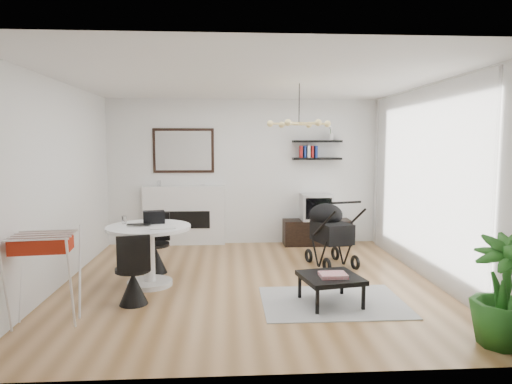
{
  "coord_description": "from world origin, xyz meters",
  "views": [
    {
      "loc": [
        -0.29,
        -6.02,
        1.87
      ],
      "look_at": [
        0.11,
        0.4,
        1.19
      ],
      "focal_mm": 32.0,
      "sensor_mm": 36.0,
      "label": 1
    }
  ],
  "objects": [
    {
      "name": "floor",
      "position": [
        0.0,
        0.0,
        0.0
      ],
      "size": [
        5.0,
        5.0,
        0.0
      ],
      "primitive_type": "plane",
      "color": "brown",
      "rests_on": "ground"
    },
    {
      "name": "ceiling",
      "position": [
        0.0,
        0.0,
        2.7
      ],
      "size": [
        5.0,
        5.0,
        0.0
      ],
      "primitive_type": "plane",
      "color": "white",
      "rests_on": "wall_back"
    },
    {
      "name": "wall_back",
      "position": [
        0.0,
        2.5,
        1.35
      ],
      "size": [
        5.0,
        0.0,
        5.0
      ],
      "primitive_type": "plane",
      "rotation": [
        1.57,
        0.0,
        0.0
      ],
      "color": "white",
      "rests_on": "floor"
    },
    {
      "name": "wall_left",
      "position": [
        -2.5,
        0.0,
        1.35
      ],
      "size": [
        0.0,
        5.0,
        5.0
      ],
      "primitive_type": "plane",
      "rotation": [
        1.57,
        0.0,
        1.57
      ],
      "color": "white",
      "rests_on": "floor"
    },
    {
      "name": "wall_right",
      "position": [
        2.5,
        0.0,
        1.35
      ],
      "size": [
        0.0,
        5.0,
        5.0
      ],
      "primitive_type": "plane",
      "rotation": [
        1.57,
        0.0,
        -1.57
      ],
      "color": "white",
      "rests_on": "floor"
    },
    {
      "name": "sheer_curtain",
      "position": [
        2.4,
        0.2,
        1.35
      ],
      "size": [
        0.04,
        3.6,
        2.6
      ],
      "primitive_type": "cube",
      "color": "white",
      "rests_on": "wall_right"
    },
    {
      "name": "fireplace",
      "position": [
        -1.1,
        2.42,
        0.69
      ],
      "size": [
        1.5,
        0.17,
        2.16
      ],
      "color": "white",
      "rests_on": "floor"
    },
    {
      "name": "shelf_lower",
      "position": [
        1.37,
        2.37,
        1.6
      ],
      "size": [
        0.9,
        0.25,
        0.04
      ],
      "primitive_type": "cube",
      "color": "black",
      "rests_on": "wall_back"
    },
    {
      "name": "shelf_upper",
      "position": [
        1.37,
        2.37,
        1.92
      ],
      "size": [
        0.9,
        0.25,
        0.04
      ],
      "primitive_type": "cube",
      "color": "black",
      "rests_on": "wall_back"
    },
    {
      "name": "pendant_lamp",
      "position": [
        0.7,
        0.3,
        2.15
      ],
      "size": [
        0.9,
        0.9,
        0.1
      ],
      "primitive_type": null,
      "color": "#E1C776",
      "rests_on": "ceiling"
    },
    {
      "name": "tv_console",
      "position": [
        1.37,
        2.27,
        0.23
      ],
      "size": [
        1.24,
        0.43,
        0.47
      ],
      "primitive_type": "cube",
      "color": "black",
      "rests_on": "floor"
    },
    {
      "name": "crt_tv",
      "position": [
        1.35,
        2.27,
        0.71
      ],
      "size": [
        0.56,
        0.49,
        0.49
      ],
      "color": "silver",
      "rests_on": "tv_console"
    },
    {
      "name": "dining_table",
      "position": [
        -1.33,
        -0.05,
        0.53
      ],
      "size": [
        1.1,
        1.1,
        0.8
      ],
      "color": "white",
      "rests_on": "floor"
    },
    {
      "name": "laptop",
      "position": [
        -1.46,
        -0.08,
        0.82
      ],
      "size": [
        0.32,
        0.21,
        0.02
      ],
      "primitive_type": "imported",
      "rotation": [
        0.0,
        0.0,
        0.04
      ],
      "color": "black",
      "rests_on": "dining_table"
    },
    {
      "name": "black_bag",
      "position": [
        -1.29,
        0.15,
        0.89
      ],
      "size": [
        0.31,
        0.22,
        0.17
      ],
      "primitive_type": "cube",
      "rotation": [
        0.0,
        0.0,
        0.22
      ],
      "color": "black",
      "rests_on": "dining_table"
    },
    {
      "name": "newspaper",
      "position": [
        -1.12,
        -0.19,
        0.81
      ],
      "size": [
        0.36,
        0.31,
        0.01
      ],
      "primitive_type": "cube",
      "rotation": [
        0.0,
        0.0,
        0.14
      ],
      "color": "silver",
      "rests_on": "dining_table"
    },
    {
      "name": "drinking_glass",
      "position": [
        -1.69,
        0.14,
        0.85
      ],
      "size": [
        0.06,
        0.06,
        0.1
      ],
      "primitive_type": "cylinder",
      "color": "white",
      "rests_on": "dining_table"
    },
    {
      "name": "chair_far",
      "position": [
        -1.35,
        0.57,
        0.27
      ],
      "size": [
        0.41,
        0.42,
        0.86
      ],
      "rotation": [
        0.0,
        0.0,
        -0.03
      ],
      "color": "black",
      "rests_on": "floor"
    },
    {
      "name": "chair_near",
      "position": [
        -1.4,
        -0.78,
        0.27
      ],
      "size": [
        0.44,
        0.45,
        0.85
      ],
      "rotation": [
        0.0,
        0.0,
        3.42
      ],
      "color": "black",
      "rests_on": "floor"
    },
    {
      "name": "drying_rack",
      "position": [
        -2.18,
        -1.32,
        0.51
      ],
      "size": [
        0.72,
        0.68,
        0.97
      ],
      "rotation": [
        0.0,
        0.0,
        0.13
      ],
      "color": "white",
      "rests_on": "floor"
    },
    {
      "name": "stroller",
      "position": [
        1.29,
        0.85,
        0.46
      ],
      "size": [
        0.74,
        0.95,
        1.06
      ],
      "rotation": [
        0.0,
        0.0,
        0.27
      ],
      "color": "black",
      "rests_on": "floor"
    },
    {
      "name": "rug",
      "position": [
        0.95,
        -0.85,
        0.01
      ],
      "size": [
        1.67,
        1.21,
        0.01
      ],
      "primitive_type": "cube",
      "color": "#A2A2A2",
      "rests_on": "floor"
    },
    {
      "name": "coffee_table",
      "position": [
        0.9,
        -0.9,
        0.31
      ],
      "size": [
        0.76,
        0.76,
        0.33
      ],
      "rotation": [
        0.0,
        0.0,
        0.19
      ],
      "color": "black",
      "rests_on": "rug"
    },
    {
      "name": "magazines",
      "position": [
        0.91,
        -0.96,
        0.37
      ],
      "size": [
        0.31,
        0.25,
        0.04
      ],
      "primitive_type": "cube",
      "rotation": [
        0.0,
        0.0,
        0.02
      ],
      "color": "#B62D3C",
      "rests_on": "coffee_table"
    },
    {
      "name": "potted_plant",
      "position": [
        2.25,
        -2.08,
        0.52
      ],
      "size": [
        0.74,
        0.74,
        1.04
      ],
      "primitive_type": "imported",
      "rotation": [
        0.0,
        0.0,
        -0.33
      ],
      "color": "#205B1A",
      "rests_on": "floor"
    }
  ]
}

